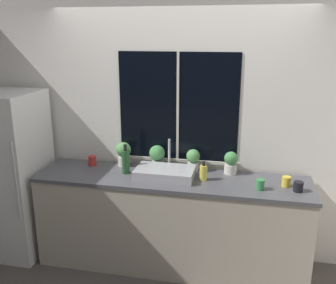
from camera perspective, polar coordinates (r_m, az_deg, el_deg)
name	(u,v)px	position (r m, az deg, el deg)	size (l,w,h in m)	color
ground_plane	(164,282)	(3.77, -0.55, -20.50)	(14.00, 14.00, 0.00)	#4C4742
wall_back	(178,126)	(3.78, 1.59, 2.40)	(8.00, 0.09, 2.70)	silver
wall_left	(23,103)	(5.41, -21.27, 5.52)	(0.06, 7.00, 2.70)	silver
counter	(171,222)	(3.76, 0.44, -12.08)	(2.61, 0.62, 0.94)	#B2A893
refrigerator	(11,174)	(4.21, -22.80, -4.56)	(0.65, 0.68, 1.71)	silver
sink	(165,173)	(3.56, -0.47, -4.70)	(0.55, 0.39, 0.32)	#ADADB2
potted_plant_far_left	(124,153)	(3.86, -6.78, -1.63)	(0.15, 0.15, 0.25)	silver
potted_plant_center_left	(157,155)	(3.77, -1.67, -1.99)	(0.16, 0.16, 0.24)	silver
potted_plant_center_right	(193,159)	(3.71, 3.84, -2.63)	(0.13, 0.13, 0.22)	silver
potted_plant_far_right	(231,162)	(3.68, 9.54, -3.08)	(0.13, 0.13, 0.22)	silver
soap_bottle	(203,172)	(3.50, 5.40, -4.62)	(0.07, 0.07, 0.18)	#DBD14C
bottle_tall	(126,161)	(3.65, -6.47, -2.95)	(0.07, 0.07, 0.29)	#235128
mug_yellow	(286,182)	(3.51, 17.58, -5.76)	(0.08, 0.08, 0.09)	gold
mug_green	(260,185)	(3.38, 13.85, -6.31)	(0.08, 0.08, 0.09)	#38844C
mug_red	(92,161)	(3.95, -11.48, -2.81)	(0.08, 0.08, 0.10)	#B72D28
mug_black	(298,187)	(3.44, 19.24, -6.44)	(0.08, 0.08, 0.09)	black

